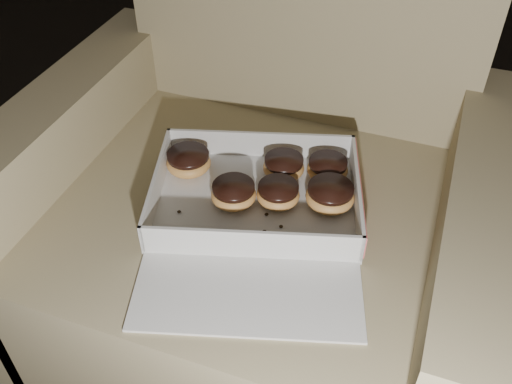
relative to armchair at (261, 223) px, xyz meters
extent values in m
plane|color=black|center=(-0.35, 0.01, -0.30)|extent=(4.50, 4.50, 0.00)
cube|color=#847654|center=(0.00, -0.05, -0.09)|extent=(0.73, 0.73, 0.42)
cube|color=#847654|center=(-0.39, -0.05, -0.02)|extent=(0.12, 0.73, 0.56)
cube|color=#847654|center=(0.39, -0.05, -0.02)|extent=(0.12, 0.73, 0.56)
cube|color=silver|center=(0.02, -0.07, 0.13)|extent=(0.43, 0.36, 0.01)
cube|color=silver|center=(-0.02, 0.06, 0.16)|extent=(0.35, 0.11, 0.05)
cube|color=silver|center=(0.05, -0.20, 0.16)|extent=(0.35, 0.11, 0.05)
cube|color=silver|center=(-0.16, -0.12, 0.16)|extent=(0.08, 0.26, 0.05)
cube|color=silver|center=(0.19, -0.02, 0.16)|extent=(0.08, 0.26, 0.05)
cube|color=#DC585B|center=(0.19, -0.02, 0.16)|extent=(0.08, 0.26, 0.05)
cube|color=silver|center=(0.08, -0.28, 0.13)|extent=(0.39, 0.25, 0.01)
ellipsoid|color=#E49E4F|center=(0.14, -0.04, 0.15)|extent=(0.09, 0.09, 0.04)
cylinder|color=black|center=(0.14, -0.04, 0.17)|extent=(0.08, 0.08, 0.01)
ellipsoid|color=#E49E4F|center=(0.04, 0.01, 0.15)|extent=(0.08, 0.08, 0.04)
cylinder|color=black|center=(0.04, 0.01, 0.17)|extent=(0.07, 0.07, 0.01)
ellipsoid|color=#E49E4F|center=(0.06, -0.06, 0.15)|extent=(0.08, 0.08, 0.04)
cylinder|color=black|center=(0.06, -0.06, 0.17)|extent=(0.07, 0.07, 0.01)
ellipsoid|color=#E49E4F|center=(-0.13, -0.04, 0.15)|extent=(0.09, 0.09, 0.04)
cylinder|color=black|center=(-0.13, -0.04, 0.17)|extent=(0.08, 0.08, 0.01)
ellipsoid|color=#E49E4F|center=(0.12, 0.03, 0.15)|extent=(0.08, 0.08, 0.04)
cylinder|color=black|center=(0.12, 0.03, 0.17)|extent=(0.07, 0.07, 0.01)
ellipsoid|color=#E49E4F|center=(-0.02, -0.09, 0.15)|extent=(0.08, 0.08, 0.04)
cylinder|color=black|center=(-0.02, -0.09, 0.17)|extent=(0.08, 0.08, 0.01)
ellipsoid|color=black|center=(-0.10, -0.15, 0.14)|extent=(0.01, 0.01, 0.00)
ellipsoid|color=black|center=(0.06, -0.14, 0.14)|extent=(0.01, 0.01, 0.00)
ellipsoid|color=black|center=(0.05, -0.10, 0.14)|extent=(0.01, 0.01, 0.00)
ellipsoid|color=black|center=(0.08, -0.12, 0.14)|extent=(0.01, 0.01, 0.00)
camera|label=1|loc=(0.28, -0.79, 0.84)|focal=40.00mm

